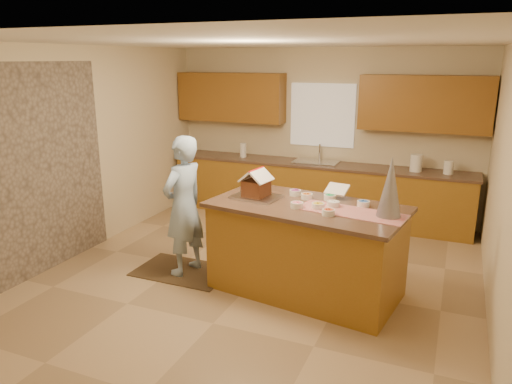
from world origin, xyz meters
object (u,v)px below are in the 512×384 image
(tinsel_tree, at_px, (390,187))
(gingerbread_house, at_px, (256,186))
(island_base, at_px, (306,251))
(boy, at_px, (184,206))

(tinsel_tree, height_order, gingerbread_house, tinsel_tree)
(tinsel_tree, xyz_separation_m, gingerbread_house, (-1.47, 0.11, -0.16))
(island_base, relative_size, tinsel_tree, 3.27)
(tinsel_tree, relative_size, boy, 0.36)
(boy, bearing_deg, island_base, 105.34)
(island_base, xyz_separation_m, tinsel_tree, (0.86, -0.07, 0.83))
(island_base, distance_m, tinsel_tree, 1.20)
(gingerbread_house, bearing_deg, island_base, -3.26)
(island_base, height_order, gingerbread_house, gingerbread_house)
(tinsel_tree, distance_m, boy, 2.40)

